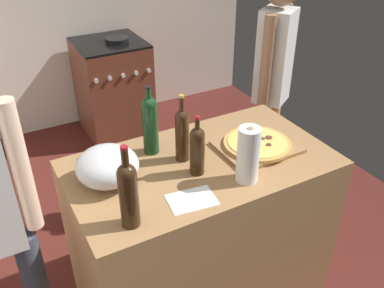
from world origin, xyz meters
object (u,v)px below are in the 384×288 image
object	(u,v)px
pizza	(257,143)
wine_bottle_dark	(182,133)
paper_towel_roll	(248,155)
wine_bottle_amber	(197,149)
wine_bottle_clear	(150,123)
mixing_bowl	(107,166)
wine_bottle_green	(128,192)
stove	(113,87)
person_in_red	(272,82)

from	to	relation	value
pizza	wine_bottle_dark	xyz separation A→B (m)	(-0.39, 0.10, 0.12)
paper_towel_roll	wine_bottle_amber	size ratio (longest dim) A/B	0.91
pizza	wine_bottle_clear	size ratio (longest dim) A/B	0.96
pizza	mixing_bowl	size ratio (longest dim) A/B	1.21
mixing_bowl	wine_bottle_amber	bearing A→B (deg)	-18.19
wine_bottle_green	wine_bottle_clear	bearing A→B (deg)	57.25
paper_towel_roll	wine_bottle_green	xyz separation A→B (m)	(-0.59, -0.03, 0.03)
wine_bottle_amber	stove	world-z (taller)	wine_bottle_amber
wine_bottle_dark	paper_towel_roll	bearing A→B (deg)	-58.69
wine_bottle_amber	wine_bottle_dark	bearing A→B (deg)	92.80
wine_bottle_amber	wine_bottle_dark	world-z (taller)	wine_bottle_dark
mixing_bowl	wine_bottle_clear	size ratio (longest dim) A/B	0.79
wine_bottle_clear	person_in_red	distance (m)	1.12
pizza	mixing_bowl	world-z (taller)	mixing_bowl
paper_towel_roll	wine_bottle_amber	xyz separation A→B (m)	(-0.18, 0.16, -0.00)
paper_towel_roll	wine_bottle_dark	size ratio (longest dim) A/B	0.79
wine_bottle_green	stove	size ratio (longest dim) A/B	0.40
wine_bottle_green	pizza	bearing A→B (deg)	15.84
wine_bottle_clear	person_in_red	bearing A→B (deg)	18.48
pizza	stove	world-z (taller)	pizza
paper_towel_roll	wine_bottle_green	bearing A→B (deg)	-177.49
wine_bottle_dark	wine_bottle_green	xyz separation A→B (m)	(-0.41, -0.33, 0.01)
wine_bottle_amber	stove	bearing A→B (deg)	81.83
pizza	person_in_red	size ratio (longest dim) A/B	0.21
person_in_red	wine_bottle_green	bearing A→B (deg)	-148.88
wine_bottle_dark	person_in_red	bearing A→B (deg)	27.43
pizza	stove	xyz separation A→B (m)	(-0.07, 2.15, -0.50)
pizza	wine_bottle_dark	bearing A→B (deg)	165.72
mixing_bowl	wine_bottle_dark	distance (m)	0.40
pizza	person_in_red	distance (m)	0.81
person_in_red	wine_bottle_dark	bearing A→B (deg)	-152.57
mixing_bowl	person_in_red	bearing A→B (deg)	20.48
wine_bottle_amber	wine_bottle_clear	distance (m)	0.30
mixing_bowl	wine_bottle_clear	xyz separation A→B (m)	(0.28, 0.15, 0.08)
wine_bottle_clear	wine_bottle_green	world-z (taller)	wine_bottle_green
pizza	wine_bottle_amber	distance (m)	0.40
pizza	mixing_bowl	distance (m)	0.79
stove	wine_bottle_amber	bearing A→B (deg)	-98.17
paper_towel_roll	wine_bottle_clear	world-z (taller)	wine_bottle_clear
wine_bottle_clear	pizza	bearing A→B (deg)	-25.50
paper_towel_roll	wine_bottle_amber	distance (m)	0.24
wine_bottle_clear	paper_towel_roll	bearing A→B (deg)	-56.46
pizza	stove	size ratio (longest dim) A/B	0.38
wine_bottle_amber	wine_bottle_green	world-z (taller)	wine_bottle_green
wine_bottle_green	stove	distance (m)	2.57
pizza	wine_bottle_amber	bearing A→B (deg)	-174.17
person_in_red	stove	bearing A→B (deg)	111.74
paper_towel_roll	wine_bottle_amber	world-z (taller)	wine_bottle_amber
pizza	wine_bottle_dark	distance (m)	0.42
wine_bottle_green	stove	xyz separation A→B (m)	(0.73, 2.38, -0.63)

